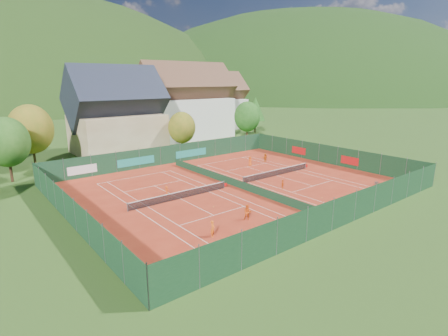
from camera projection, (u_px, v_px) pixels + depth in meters
ground at (234, 186)px, 44.97m from camera, size 600.00×600.00×0.00m
clay_pad at (234, 186)px, 44.96m from camera, size 40.00×32.00×0.01m
court_markings_left at (180, 199)px, 40.13m from camera, size 11.03×23.83×0.00m
court_markings_right at (277, 176)px, 49.78m from camera, size 11.03×23.83×0.00m
tennis_net_left at (181, 194)px, 40.11m from camera, size 13.30×0.10×1.02m
tennis_net_right at (277, 172)px, 49.75m from camera, size 13.30×0.10×1.02m
court_divider at (234, 182)px, 44.84m from camera, size 0.03×28.80×1.00m
fence_north at (168, 155)px, 56.45m from camera, size 40.00×0.10×3.00m
fence_south at (344, 211)px, 32.46m from camera, size 40.00×0.04×3.00m
fence_west at (70, 210)px, 32.53m from camera, size 0.04×32.00×3.00m
fence_east at (328, 154)px, 56.69m from camera, size 0.09×32.00×3.00m
chalet at (117, 117)px, 64.26m from camera, size 16.20×12.00×16.00m
hotel_block_a at (186, 106)px, 80.08m from camera, size 21.60×11.00×17.25m
hotel_block_b at (214, 105)px, 94.78m from camera, size 17.28×10.00×15.50m
tree_west_front at (6, 142)px, 45.53m from camera, size 5.72×5.72×8.69m
tree_west_mid at (31, 129)px, 52.32m from camera, size 6.44×6.44×9.78m
tree_center at (182, 128)px, 64.10m from camera, size 5.01×5.01×7.60m
tree_east_front at (247, 117)px, 76.30m from camera, size 5.72×5.72×8.69m
tree_east_mid at (255, 109)px, 88.23m from camera, size 5.04×5.04×9.00m
tree_east_back at (211, 106)px, 89.30m from camera, size 7.15×7.15×10.86m
mountain_backdrop at (54, 156)px, 249.04m from camera, size 820.00×530.00×242.00m
ball_hopper at (376, 183)px, 44.35m from camera, size 0.34×0.34×0.80m
loose_ball_0 at (214, 207)px, 37.60m from camera, size 0.07×0.07×0.07m
loose_ball_1 at (322, 198)px, 40.42m from camera, size 0.07×0.07×0.07m
loose_ball_2 at (237, 179)px, 48.15m from camera, size 0.07×0.07×0.07m
loose_ball_3 at (176, 175)px, 50.12m from camera, size 0.07×0.07×0.07m
loose_ball_4 at (297, 173)px, 50.82m from camera, size 0.07×0.07×0.07m
player_left_near at (213, 229)px, 30.33m from camera, size 0.65×0.64×1.51m
player_left_mid at (248, 212)px, 33.93m from camera, size 0.98×0.95×1.59m
player_left_far at (166, 191)px, 41.18m from camera, size 0.82×0.55×1.17m
player_right_near at (283, 185)px, 43.53m from camera, size 0.68×0.73×1.21m
player_right_far_a at (250, 161)px, 55.12m from camera, size 0.79×0.54×1.55m
player_right_far_b at (265, 158)px, 58.01m from camera, size 1.36×0.56×1.43m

